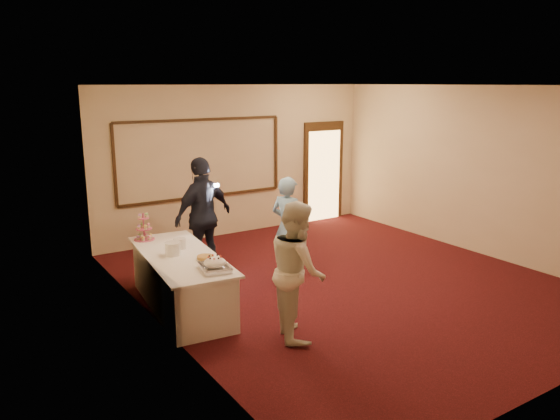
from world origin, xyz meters
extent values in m
plane|color=black|center=(0.00, 0.00, 0.00)|extent=(7.00, 7.00, 0.00)
cube|color=beige|center=(0.00, 3.50, 1.50)|extent=(6.00, 0.04, 3.00)
cube|color=beige|center=(-3.00, 0.00, 1.50)|extent=(0.04, 7.00, 3.00)
cube|color=beige|center=(3.00, 0.00, 1.50)|extent=(0.04, 7.00, 3.00)
cube|color=white|center=(0.00, 0.00, 3.00)|extent=(6.00, 7.00, 0.04)
cube|color=black|center=(-0.80, 3.47, 0.85)|extent=(3.40, 0.04, 0.05)
cube|color=black|center=(-0.80, 3.47, 2.35)|extent=(3.40, 0.04, 0.05)
cube|color=black|center=(-2.50, 3.47, 1.60)|extent=(0.05, 0.04, 1.50)
cube|color=black|center=(0.90, 3.47, 1.60)|extent=(0.05, 0.04, 1.50)
cube|color=black|center=(2.15, 3.46, 1.10)|extent=(1.05, 0.06, 2.20)
cube|color=#FFBF66|center=(2.15, 3.43, 1.00)|extent=(0.85, 0.02, 2.00)
cube|color=white|center=(-2.55, 0.47, 0.37)|extent=(1.04, 2.30, 0.74)
cube|color=white|center=(-2.55, 0.47, 0.76)|extent=(1.15, 2.43, 0.03)
cube|color=#AEB0B5|center=(-2.43, -0.36, 0.79)|extent=(0.40, 0.48, 0.04)
ellipsoid|color=white|center=(-2.43, -0.36, 0.87)|extent=(0.28, 0.28, 0.12)
cube|color=silver|center=(-2.33, -0.23, 0.81)|extent=(0.10, 0.29, 0.01)
cylinder|color=#BF4A73|center=(-2.71, 1.43, 0.97)|extent=(0.02, 0.02, 0.40)
cylinder|color=#BF4A73|center=(-2.71, 1.43, 0.78)|extent=(0.30, 0.30, 0.01)
cylinder|color=#BF4A73|center=(-2.71, 1.43, 0.94)|extent=(0.23, 0.23, 0.01)
cylinder|color=#BF4A73|center=(-2.71, 1.43, 1.10)|extent=(0.16, 0.16, 0.01)
cylinder|color=white|center=(-2.63, 0.50, 0.85)|extent=(0.20, 0.20, 0.17)
cylinder|color=white|center=(-2.63, 0.50, 0.94)|extent=(0.21, 0.21, 0.01)
cylinder|color=white|center=(-2.44, 0.72, 0.84)|extent=(0.17, 0.17, 0.14)
cylinder|color=white|center=(-2.44, 0.72, 0.91)|extent=(0.18, 0.18, 0.01)
cylinder|color=white|center=(-2.35, 0.08, 0.78)|extent=(0.26, 0.26, 0.01)
cylinder|color=#9B6827|center=(-2.35, 0.08, 0.80)|extent=(0.22, 0.22, 0.04)
imported|color=#7BACD0|center=(-0.60, 0.76, 0.81)|extent=(0.58, 0.69, 1.62)
imported|color=white|center=(-1.68, -1.07, 0.84)|extent=(0.90, 1.00, 1.68)
imported|color=black|center=(-1.66, 1.62, 0.95)|extent=(1.20, 0.76, 1.90)
cube|color=white|center=(-1.46, 1.52, 1.45)|extent=(0.08, 0.06, 0.05)
camera|label=1|loc=(-5.22, -6.19, 3.04)|focal=35.00mm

